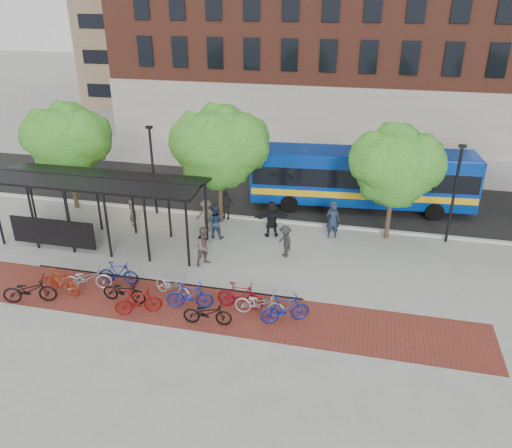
% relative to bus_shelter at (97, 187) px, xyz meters
% --- Properties ---
extents(ground, '(160.00, 160.00, 0.00)m').
position_rel_bus_shelter_xyz_m(ground, '(8.13, 0.48, -3.00)').
color(ground, '#9E9E99').
rests_on(ground, ground).
extents(asphalt_street, '(160.00, 8.00, 0.01)m').
position_rel_bus_shelter_xyz_m(asphalt_street, '(8.13, 8.48, -2.99)').
color(asphalt_street, black).
rests_on(asphalt_street, ground).
extents(curb, '(160.00, 0.25, 0.12)m').
position_rel_bus_shelter_xyz_m(curb, '(8.13, 4.48, -2.94)').
color(curb, '#B7B7B2').
rests_on(curb, ground).
extents(brick_strip, '(24.00, 3.00, 0.01)m').
position_rel_bus_shelter_xyz_m(brick_strip, '(6.13, -4.52, -3.00)').
color(brick_strip, maroon).
rests_on(brick_strip, ground).
extents(bike_rack_rail, '(12.00, 0.05, 0.95)m').
position_rel_bus_shelter_xyz_m(bike_rack_rail, '(4.83, -3.62, -3.00)').
color(bike_rack_rail, black).
rests_on(bike_rack_rail, ground).
extents(building_brick, '(55.00, 14.00, 20.00)m').
position_rel_bus_shelter_xyz_m(building_brick, '(18.13, 26.48, 7.00)').
color(building_brick, brown).
rests_on(building_brick, ground).
extents(bus_shelter, '(10.60, 3.07, 3.60)m').
position_rel_bus_shelter_xyz_m(bus_shelter, '(0.00, 0.00, 0.00)').
color(bus_shelter, black).
rests_on(bus_shelter, ground).
extents(tree_a, '(4.90, 4.00, 6.18)m').
position_rel_bus_shelter_xyz_m(tree_a, '(-3.77, 3.83, 1.24)').
color(tree_a, '#382619').
rests_on(tree_a, ground).
extents(tree_b, '(5.15, 4.20, 6.47)m').
position_rel_bus_shelter_xyz_m(tree_b, '(5.23, 3.83, 1.46)').
color(tree_b, '#382619').
rests_on(tree_b, ground).
extents(tree_c, '(4.66, 3.80, 5.92)m').
position_rel_bus_shelter_xyz_m(tree_c, '(14.22, 3.83, 1.06)').
color(tree_c, '#382619').
rests_on(tree_c, ground).
extents(lamp_post_left, '(0.35, 0.20, 5.12)m').
position_rel_bus_shelter_xyz_m(lamp_post_left, '(1.13, 4.08, -0.25)').
color(lamp_post_left, black).
rests_on(lamp_post_left, ground).
extents(lamp_post_right, '(0.35, 0.20, 5.12)m').
position_rel_bus_shelter_xyz_m(lamp_post_right, '(17.13, 4.08, -0.25)').
color(lamp_post_right, black).
rests_on(lamp_post_right, ground).
extents(bus, '(12.94, 3.94, 3.44)m').
position_rel_bus_shelter_xyz_m(bus, '(12.55, 7.69, -1.02)').
color(bus, navy).
rests_on(bus, ground).
extents(bike_0, '(2.27, 1.39, 1.13)m').
position_rel_bus_shelter_xyz_m(bike_0, '(-0.20, -5.69, -2.44)').
color(bike_0, black).
rests_on(bike_0, ground).
extents(bike_1, '(1.99, 0.89, 1.16)m').
position_rel_bus_shelter_xyz_m(bike_1, '(0.70, -4.81, -2.42)').
color(bike_1, '#96270D').
rests_on(bike_1, ground).
extents(bike_2, '(2.23, 1.37, 1.11)m').
position_rel_bus_shelter_xyz_m(bike_2, '(1.58, -4.28, -2.45)').
color(bike_2, '#9B9B9D').
rests_on(bike_2, ground).
extents(bike_3, '(1.83, 0.65, 1.08)m').
position_rel_bus_shelter_xyz_m(bike_3, '(2.69, -3.55, -2.46)').
color(bike_3, navy).
rests_on(bike_3, ground).
extents(bike_4, '(1.93, 0.71, 1.00)m').
position_rel_bus_shelter_xyz_m(bike_4, '(3.56, -4.77, -2.50)').
color(bike_4, black).
rests_on(bike_4, ground).
extents(bike_5, '(1.90, 1.23, 1.11)m').
position_rel_bus_shelter_xyz_m(bike_5, '(4.50, -5.42, -2.44)').
color(bike_5, maroon).
rests_on(bike_5, ground).
extents(bike_6, '(2.01, 1.28, 1.00)m').
position_rel_bus_shelter_xyz_m(bike_6, '(5.36, -3.94, -2.50)').
color(bike_6, '#B1B0B3').
rests_on(bike_6, ground).
extents(bike_7, '(2.00, 0.90, 1.16)m').
position_rel_bus_shelter_xyz_m(bike_7, '(6.36, -4.58, -2.42)').
color(bike_7, navy).
rests_on(bike_7, ground).
extents(bike_8, '(1.97, 0.85, 1.00)m').
position_rel_bus_shelter_xyz_m(bike_8, '(7.39, -5.46, -2.50)').
color(bike_8, black).
rests_on(bike_8, ground).
extents(bike_9, '(1.95, 0.58, 1.17)m').
position_rel_bus_shelter_xyz_m(bike_9, '(8.35, -4.13, -2.41)').
color(bike_9, maroon).
rests_on(bike_9, ground).
extents(bike_10, '(2.03, 0.72, 1.07)m').
position_rel_bus_shelter_xyz_m(bike_10, '(9.20, -4.42, -2.47)').
color(bike_10, '#A2A2A4').
rests_on(bike_10, ground).
extents(bike_11, '(2.01, 1.31, 1.17)m').
position_rel_bus_shelter_xyz_m(bike_11, '(10.26, -4.64, -2.41)').
color(bike_11, navy).
rests_on(bike_11, ground).
extents(pedestrian_1, '(0.68, 0.62, 1.55)m').
position_rel_bus_shelter_xyz_m(pedestrian_1, '(0.64, 2.10, -2.22)').
color(pedestrian_1, '#423B35').
rests_on(pedestrian_1, ground).
extents(pedestrian_2, '(0.89, 0.69, 1.81)m').
position_rel_bus_shelter_xyz_m(pedestrian_2, '(5.44, 1.80, -2.09)').
color(pedestrian_2, '#1F2F49').
rests_on(pedestrian_2, ground).
extents(pedestrian_3, '(1.27, 0.88, 1.81)m').
position_rel_bus_shelter_xyz_m(pedestrian_3, '(4.75, 2.43, -2.09)').
color(pedestrian_3, brown).
rests_on(pedestrian_3, ground).
extents(pedestrian_4, '(1.00, 0.44, 1.68)m').
position_rel_bus_shelter_xyz_m(pedestrian_4, '(5.27, 4.28, -2.16)').
color(pedestrian_4, black).
rests_on(pedestrian_4, ground).
extents(pedestrian_5, '(1.88, 1.17, 1.93)m').
position_rel_bus_shelter_xyz_m(pedestrian_5, '(8.25, 2.66, -2.03)').
color(pedestrian_5, black).
rests_on(pedestrian_5, ground).
extents(pedestrian_6, '(0.89, 0.74, 1.55)m').
position_rel_bus_shelter_xyz_m(pedestrian_6, '(11.28, 4.28, -2.23)').
color(pedestrian_6, '#48423A').
rests_on(pedestrian_6, ground).
extents(pedestrian_7, '(0.80, 0.63, 1.93)m').
position_rel_bus_shelter_xyz_m(pedestrian_7, '(11.35, 3.20, -2.03)').
color(pedestrian_7, '#1A253C').
rests_on(pedestrian_7, ground).
extents(pedestrian_8, '(1.14, 1.18, 1.91)m').
position_rel_bus_shelter_xyz_m(pedestrian_8, '(5.83, -1.02, -2.04)').
color(pedestrian_8, brown).
rests_on(pedestrian_8, ground).
extents(pedestrian_9, '(1.10, 1.19, 1.61)m').
position_rel_bus_shelter_xyz_m(pedestrian_9, '(9.33, 0.60, -2.19)').
color(pedestrian_9, '#272727').
rests_on(pedestrian_9, ground).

